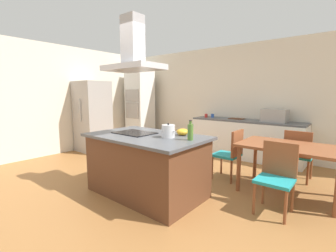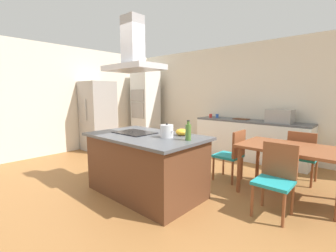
{
  "view_description": "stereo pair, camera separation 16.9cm",
  "coord_description": "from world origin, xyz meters",
  "px_view_note": "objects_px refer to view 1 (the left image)",
  "views": [
    {
      "loc": [
        2.38,
        -2.38,
        1.51
      ],
      "look_at": [
        0.09,
        0.4,
        1.0
      ],
      "focal_mm": 24.66,
      "sensor_mm": 36.0,
      "label": 1
    },
    {
      "loc": [
        2.5,
        -2.27,
        1.51
      ],
      "look_at": [
        0.09,
        0.4,
        1.0
      ],
      "focal_mm": 24.66,
      "sensor_mm": 36.0,
      "label": 2
    }
  ],
  "objects_px": {
    "chair_facing_island": "(277,173)",
    "chair_at_left_end": "(231,151)",
    "mixing_bowl": "(183,132)",
    "olive_oil_bottle": "(190,132)",
    "coffee_mug_red": "(206,116)",
    "coffee_mug_blue": "(213,116)",
    "dining_table": "(290,151)",
    "range_hood": "(133,53)",
    "countertop_microwave": "(275,116)",
    "cooktop": "(135,133)",
    "wall_oven_stack": "(140,107)",
    "refrigerator": "(93,117)",
    "tea_kettle": "(168,131)",
    "cutting_board": "(237,119)",
    "chair_facing_back_wall": "(298,152)"
  },
  "relations": [
    {
      "from": "mixing_bowl",
      "to": "refrigerator",
      "type": "relative_size",
      "value": 0.1
    },
    {
      "from": "chair_facing_island",
      "to": "chair_at_left_end",
      "type": "distance_m",
      "value": 1.13
    },
    {
      "from": "tea_kettle",
      "to": "cooktop",
      "type": "bearing_deg",
      "value": -173.96
    },
    {
      "from": "countertop_microwave",
      "to": "chair_facing_island",
      "type": "bearing_deg",
      "value": -73.81
    },
    {
      "from": "wall_oven_stack",
      "to": "chair_at_left_end",
      "type": "bearing_deg",
      "value": -19.75
    },
    {
      "from": "coffee_mug_blue",
      "to": "chair_at_left_end",
      "type": "bearing_deg",
      "value": -51.88
    },
    {
      "from": "countertop_microwave",
      "to": "cooktop",
      "type": "bearing_deg",
      "value": -113.78
    },
    {
      "from": "olive_oil_bottle",
      "to": "chair_facing_back_wall",
      "type": "relative_size",
      "value": 0.3
    },
    {
      "from": "olive_oil_bottle",
      "to": "chair_facing_island",
      "type": "relative_size",
      "value": 0.3
    },
    {
      "from": "cooktop",
      "to": "range_hood",
      "type": "height_order",
      "value": "range_hood"
    },
    {
      "from": "coffee_mug_blue",
      "to": "range_hood",
      "type": "distance_m",
      "value": 3.14
    },
    {
      "from": "dining_table",
      "to": "range_hood",
      "type": "relative_size",
      "value": 1.56
    },
    {
      "from": "countertop_microwave",
      "to": "chair_facing_island",
      "type": "height_order",
      "value": "countertop_microwave"
    },
    {
      "from": "range_hood",
      "to": "olive_oil_bottle",
      "type": "bearing_deg",
      "value": 6.39
    },
    {
      "from": "dining_table",
      "to": "range_hood",
      "type": "bearing_deg",
      "value": -144.97
    },
    {
      "from": "refrigerator",
      "to": "chair_facing_back_wall",
      "type": "height_order",
      "value": "refrigerator"
    },
    {
      "from": "cooktop",
      "to": "refrigerator",
      "type": "distance_m",
      "value": 2.91
    },
    {
      "from": "refrigerator",
      "to": "chair_facing_island",
      "type": "xyz_separation_m",
      "value": [
        4.64,
        -0.34,
        -0.4
      ]
    },
    {
      "from": "olive_oil_bottle",
      "to": "coffee_mug_blue",
      "type": "bearing_deg",
      "value": 113.18
    },
    {
      "from": "tea_kettle",
      "to": "dining_table",
      "type": "distance_m",
      "value": 1.84
    },
    {
      "from": "countertop_microwave",
      "to": "chair_facing_back_wall",
      "type": "height_order",
      "value": "countertop_microwave"
    },
    {
      "from": "mixing_bowl",
      "to": "chair_at_left_end",
      "type": "relative_size",
      "value": 0.2
    },
    {
      "from": "olive_oil_bottle",
      "to": "chair_at_left_end",
      "type": "relative_size",
      "value": 0.3
    },
    {
      "from": "dining_table",
      "to": "chair_at_left_end",
      "type": "xyz_separation_m",
      "value": [
        -0.92,
        0.0,
        -0.16
      ]
    },
    {
      "from": "chair_at_left_end",
      "to": "olive_oil_bottle",
      "type": "bearing_deg",
      "value": -91.54
    },
    {
      "from": "dining_table",
      "to": "chair_facing_back_wall",
      "type": "relative_size",
      "value": 1.57
    },
    {
      "from": "coffee_mug_red",
      "to": "refrigerator",
      "type": "height_order",
      "value": "refrigerator"
    },
    {
      "from": "mixing_bowl",
      "to": "wall_oven_stack",
      "type": "distance_m",
      "value": 4.05
    },
    {
      "from": "cooktop",
      "to": "olive_oil_bottle",
      "type": "relative_size",
      "value": 2.27
    },
    {
      "from": "range_hood",
      "to": "coffee_mug_red",
      "type": "bearing_deg",
      "value": 97.54
    },
    {
      "from": "wall_oven_stack",
      "to": "refrigerator",
      "type": "relative_size",
      "value": 1.21
    },
    {
      "from": "tea_kettle",
      "to": "chair_facing_back_wall",
      "type": "relative_size",
      "value": 0.26
    },
    {
      "from": "olive_oil_bottle",
      "to": "wall_oven_stack",
      "type": "relative_size",
      "value": 0.12
    },
    {
      "from": "coffee_mug_blue",
      "to": "wall_oven_stack",
      "type": "xyz_separation_m",
      "value": [
        -2.41,
        -0.27,
        0.16
      ]
    },
    {
      "from": "cooktop",
      "to": "coffee_mug_red",
      "type": "bearing_deg",
      "value": 97.54
    },
    {
      "from": "tea_kettle",
      "to": "chair_at_left_end",
      "type": "xyz_separation_m",
      "value": [
        0.37,
        1.27,
        -0.48
      ]
    },
    {
      "from": "olive_oil_bottle",
      "to": "refrigerator",
      "type": "xyz_separation_m",
      "value": [
        -3.69,
        0.9,
        -0.1
      ]
    },
    {
      "from": "chair_facing_back_wall",
      "to": "wall_oven_stack",
      "type": "bearing_deg",
      "value": 171.98
    },
    {
      "from": "olive_oil_bottle",
      "to": "dining_table",
      "type": "bearing_deg",
      "value": 52.4
    },
    {
      "from": "tea_kettle",
      "to": "cutting_board",
      "type": "distance_m",
      "value": 2.87
    },
    {
      "from": "mixing_bowl",
      "to": "wall_oven_stack",
      "type": "height_order",
      "value": "wall_oven_stack"
    },
    {
      "from": "wall_oven_stack",
      "to": "range_hood",
      "type": "height_order",
      "value": "range_hood"
    },
    {
      "from": "mixing_bowl",
      "to": "refrigerator",
      "type": "distance_m",
      "value": 3.47
    },
    {
      "from": "countertop_microwave",
      "to": "range_hood",
      "type": "bearing_deg",
      "value": -113.78
    },
    {
      "from": "coffee_mug_red",
      "to": "coffee_mug_blue",
      "type": "bearing_deg",
      "value": 35.38
    },
    {
      "from": "tea_kettle",
      "to": "coffee_mug_red",
      "type": "height_order",
      "value": "tea_kettle"
    },
    {
      "from": "coffee_mug_red",
      "to": "coffee_mug_blue",
      "type": "height_order",
      "value": "same"
    },
    {
      "from": "chair_facing_back_wall",
      "to": "chair_facing_island",
      "type": "bearing_deg",
      "value": -90.0
    },
    {
      "from": "cooktop",
      "to": "chair_facing_island",
      "type": "bearing_deg",
      "value": 19.43
    },
    {
      "from": "coffee_mug_red",
      "to": "dining_table",
      "type": "height_order",
      "value": "coffee_mug_red"
    }
  ]
}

